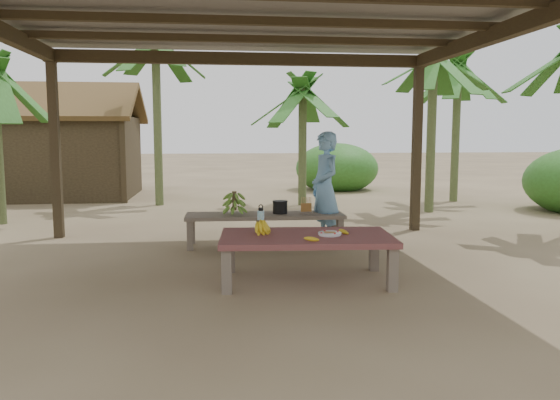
{
  "coord_description": "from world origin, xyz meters",
  "views": [
    {
      "loc": [
        -0.43,
        -6.2,
        1.55
      ],
      "look_at": [
        0.31,
        0.02,
        0.8
      ],
      "focal_mm": 35.0,
      "sensor_mm": 36.0,
      "label": 1
    }
  ],
  "objects": [
    {
      "name": "green_banana_stalk",
      "position": [
        -0.17,
        1.34,
        0.62
      ],
      "size": [
        0.3,
        0.3,
        0.34
      ],
      "primitive_type": null,
      "rotation": [
        0.0,
        0.0,
        -0.02
      ],
      "color": "#598C2D",
      "rests_on": "bench"
    },
    {
      "name": "loose_banana_side",
      "position": [
        0.92,
        -0.58,
        0.52
      ],
      "size": [
        0.1,
        0.16,
        0.04
      ],
      "primitive_type": "ellipsoid",
      "rotation": [
        0.0,
        0.0,
        0.39
      ],
      "color": "yellow",
      "rests_on": "work_table"
    },
    {
      "name": "ripe_banana_bunch",
      "position": [
        0.01,
        -0.46,
        0.58
      ],
      "size": [
        0.33,
        0.31,
        0.16
      ],
      "primitive_type": null,
      "rotation": [
        0.0,
        0.0,
        -0.45
      ],
      "color": "yellow",
      "rests_on": "work_table"
    },
    {
      "name": "plate",
      "position": [
        0.75,
        -0.67,
        0.52
      ],
      "size": [
        0.24,
        0.24,
        0.04
      ],
      "color": "white",
      "rests_on": "work_table"
    },
    {
      "name": "banana_plant_far",
      "position": [
        5.11,
        5.93,
        2.83
      ],
      "size": [
        1.8,
        1.8,
        3.32
      ],
      "color": "#596638",
      "rests_on": "ground"
    },
    {
      "name": "banana_plant_nw",
      "position": [
        -1.67,
        6.03,
        3.3
      ],
      "size": [
        1.8,
        1.8,
        3.81
      ],
      "color": "#596638",
      "rests_on": "ground"
    },
    {
      "name": "banana_plant_ne",
      "position": [
        3.85,
        4.29,
        2.83
      ],
      "size": [
        1.8,
        1.8,
        3.32
      ],
      "color": "#596638",
      "rests_on": "ground"
    },
    {
      "name": "bench",
      "position": [
        0.25,
        1.33,
        0.39
      ],
      "size": [
        2.21,
        0.65,
        0.45
      ],
      "rotation": [
        0.0,
        0.0,
        -0.02
      ],
      "color": "brown",
      "rests_on": "ground"
    },
    {
      "name": "water_flask",
      "position": [
        0.06,
        -0.27,
        0.62
      ],
      "size": [
        0.08,
        0.08,
        0.29
      ],
      "color": "#3CA2BD",
      "rests_on": "work_table"
    },
    {
      "name": "skewer_rack",
      "position": [
        0.82,
        1.27,
        0.57
      ],
      "size": [
        0.18,
        0.08,
        0.24
      ],
      "primitive_type": null,
      "rotation": [
        0.0,
        0.0,
        -0.02
      ],
      "color": "#A57F47",
      "rests_on": "bench"
    },
    {
      "name": "loose_banana_front",
      "position": [
        0.51,
        -0.95,
        0.52
      ],
      "size": [
        0.16,
        0.07,
        0.04
      ],
      "primitive_type": "ellipsoid",
      "rotation": [
        0.0,
        0.0,
        1.43
      ],
      "color": "yellow",
      "rests_on": "work_table"
    },
    {
      "name": "work_table",
      "position": [
        0.51,
        -0.61,
        0.43
      ],
      "size": [
        1.87,
        1.12,
        0.5
      ],
      "rotation": [
        0.0,
        0.0,
        -0.07
      ],
      "color": "brown",
      "rests_on": "ground"
    },
    {
      "name": "woman",
      "position": [
        1.11,
        1.36,
        0.8
      ],
      "size": [
        0.5,
        0.65,
        1.6
      ],
      "primitive_type": "imported",
      "rotation": [
        0.0,
        0.0,
        -1.34
      ],
      "color": "#74ACDB",
      "rests_on": "ground"
    },
    {
      "name": "pavilion",
      "position": [
        -0.01,
        -0.01,
        2.78
      ],
      "size": [
        6.6,
        5.6,
        2.95
      ],
      "color": "black",
      "rests_on": "ground"
    },
    {
      "name": "ground",
      "position": [
        0.0,
        0.0,
        0.0
      ],
      "size": [
        80.0,
        80.0,
        0.0
      ],
      "primitive_type": "plane",
      "color": "brown",
      "rests_on": "ground"
    },
    {
      "name": "hut",
      "position": [
        -4.5,
        8.0,
        1.1
      ],
      "size": [
        4.4,
        3.43,
        2.85
      ],
      "color": "black",
      "rests_on": "ground"
    },
    {
      "name": "banana_plant_n",
      "position": [
        1.48,
        5.69,
        2.28
      ],
      "size": [
        1.8,
        1.8,
        2.76
      ],
      "color": "#596638",
      "rests_on": "ground"
    },
    {
      "name": "cooking_pot",
      "position": [
        0.46,
        1.33,
        0.54
      ],
      "size": [
        0.2,
        0.2,
        0.17
      ],
      "primitive_type": "cylinder",
      "color": "black",
      "rests_on": "bench"
    }
  ]
}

